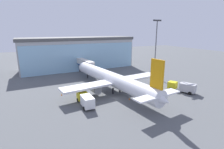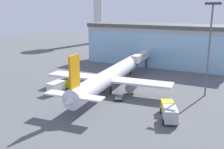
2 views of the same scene
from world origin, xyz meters
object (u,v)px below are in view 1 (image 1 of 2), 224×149
(jet_bridge, at_px, (84,63))
(catering_truck, at_px, (86,99))
(fuel_truck, at_px, (183,87))
(safety_cone_nose, at_px, (129,99))
(baggage_cart, at_px, (135,91))
(safety_cone_wingtip, at_px, (62,94))
(apron_light_mast, at_px, (156,44))
(airplane, at_px, (112,79))

(jet_bridge, bearing_deg, catering_truck, 157.78)
(fuel_truck, xyz_separation_m, safety_cone_nose, (-16.16, 1.20, -1.19))
(baggage_cart, xyz_separation_m, safety_cone_wingtip, (-18.40, 6.65, -0.23))
(apron_light_mast, height_order, fuel_truck, apron_light_mast)
(fuel_truck, relative_size, safety_cone_nose, 13.73)
(fuel_truck, height_order, safety_cone_nose, fuel_truck)
(airplane, height_order, baggage_cart, airplane)
(baggage_cart, distance_m, safety_cone_nose, 5.07)
(catering_truck, relative_size, fuel_truck, 0.97)
(airplane, bearing_deg, apron_light_mast, -78.50)
(fuel_truck, bearing_deg, jet_bridge, 6.42)
(baggage_cart, relative_size, safety_cone_wingtip, 5.79)
(fuel_truck, distance_m, safety_cone_wingtip, 32.73)
(airplane, relative_size, safety_cone_nose, 72.93)
(catering_truck, distance_m, safety_cone_nose, 10.78)
(jet_bridge, height_order, safety_cone_wingtip, jet_bridge)
(jet_bridge, distance_m, apron_light_mast, 27.37)
(baggage_cart, bearing_deg, safety_cone_nose, -69.82)
(apron_light_mast, bearing_deg, catering_truck, -155.23)
(catering_truck, distance_m, baggage_cart, 14.64)
(fuel_truck, relative_size, baggage_cart, 2.37)
(fuel_truck, distance_m, baggage_cart, 13.18)
(apron_light_mast, bearing_deg, baggage_cart, -142.73)
(apron_light_mast, relative_size, catering_truck, 2.73)
(baggage_cart, bearing_deg, catering_truck, -102.71)
(jet_bridge, height_order, catering_truck, jet_bridge)
(jet_bridge, distance_m, safety_cone_nose, 30.19)
(jet_bridge, height_order, airplane, airplane)
(safety_cone_nose, distance_m, safety_cone_wingtip, 17.67)
(safety_cone_wingtip, bearing_deg, airplane, -9.44)
(airplane, bearing_deg, jet_bridge, -4.16)
(airplane, bearing_deg, safety_cone_nose, 179.68)
(airplane, relative_size, fuel_truck, 5.31)
(jet_bridge, distance_m, fuel_truck, 36.38)
(apron_light_mast, height_order, baggage_cart, apron_light_mast)
(airplane, relative_size, safety_cone_wingtip, 72.93)
(catering_truck, bearing_deg, airplane, -56.66)
(baggage_cart, bearing_deg, fuel_truck, 48.91)
(catering_truck, xyz_separation_m, fuel_truck, (26.80, -2.44, 0.00))
(jet_bridge, xyz_separation_m, fuel_truck, (18.81, -31.00, -2.86))
(jet_bridge, relative_size, safety_cone_wingtip, 25.27)
(jet_bridge, xyz_separation_m, airplane, (1.57, -22.07, -0.91))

